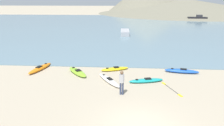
% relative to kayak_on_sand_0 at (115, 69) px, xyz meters
% --- Properties ---
extents(bay_water, '(160.00, 70.00, 0.06)m').
position_rel_kayak_on_sand_0_xyz_m(bay_water, '(1.88, 35.80, -0.11)').
color(bay_water, slate).
rests_on(bay_water, ground_plane).
extents(far_hill_midleft, '(79.92, 79.92, 6.56)m').
position_rel_kayak_on_sand_0_xyz_m(far_hill_midleft, '(27.38, 86.32, 3.14)').
color(far_hill_midleft, gray).
rests_on(far_hill_midleft, ground_plane).
extents(kayak_on_sand_0, '(2.78, 1.67, 0.32)m').
position_rel_kayak_on_sand_0_xyz_m(kayak_on_sand_0, '(0.00, 0.00, 0.00)').
color(kayak_on_sand_0, yellow).
rests_on(kayak_on_sand_0, ground_plane).
extents(kayak_on_sand_1, '(3.10, 1.14, 0.40)m').
position_rel_kayak_on_sand_0_xyz_m(kayak_on_sand_1, '(6.13, -0.34, 0.04)').
color(kayak_on_sand_1, blue).
rests_on(kayak_on_sand_1, ground_plane).
extents(kayak_on_sand_2, '(2.93, 1.36, 0.32)m').
position_rel_kayak_on_sand_0_xyz_m(kayak_on_sand_2, '(2.71, -2.87, -0.00)').
color(kayak_on_sand_2, teal).
rests_on(kayak_on_sand_2, ground_plane).
extents(kayak_on_sand_3, '(1.41, 3.58, 0.38)m').
position_rel_kayak_on_sand_0_xyz_m(kayak_on_sand_3, '(-7.11, -0.34, 0.03)').
color(kayak_on_sand_3, orange).
rests_on(kayak_on_sand_3, ground_plane).
extents(kayak_on_sand_4, '(2.32, 3.30, 0.33)m').
position_rel_kayak_on_sand_0_xyz_m(kayak_on_sand_4, '(-0.33, -2.97, 0.01)').
color(kayak_on_sand_4, white).
rests_on(kayak_on_sand_4, ground_plane).
extents(kayak_on_sand_5, '(2.51, 2.98, 0.39)m').
position_rel_kayak_on_sand_0_xyz_m(kayak_on_sand_5, '(-3.32, -1.22, 0.04)').
color(kayak_on_sand_5, '#8CCC2D').
rests_on(kayak_on_sand_5, ground_plane).
extents(person_near_foreground, '(0.36, 0.24, 1.76)m').
position_rel_kayak_on_sand_0_xyz_m(person_near_foreground, '(0.78, -5.40, 0.87)').
color(person_near_foreground, '#384260').
rests_on(person_near_foreground, ground_plane).
extents(moored_boat_0, '(5.87, 2.29, 1.65)m').
position_rel_kayak_on_sand_0_xyz_m(moored_boat_0, '(22.86, 51.18, 0.50)').
color(moored_boat_0, black).
rests_on(moored_boat_0, bay_water).
extents(moored_boat_1, '(1.64, 5.11, 0.79)m').
position_rel_kayak_on_sand_0_xyz_m(moored_boat_1, '(0.69, 21.10, 0.32)').
color(moored_boat_1, '#B2B2B7').
rests_on(moored_boat_1, bay_water).
extents(loose_paddle, '(1.12, 2.67, 0.03)m').
position_rel_kayak_on_sand_0_xyz_m(loose_paddle, '(4.50, -4.22, -0.12)').
color(loose_paddle, black).
rests_on(loose_paddle, ground_plane).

